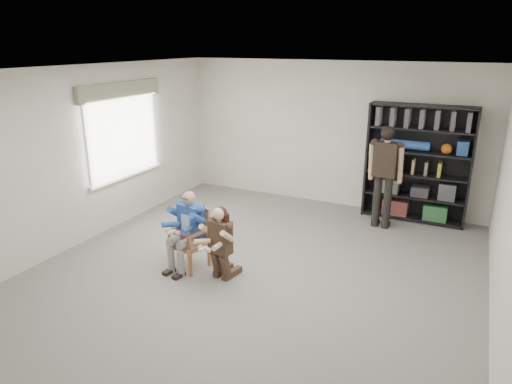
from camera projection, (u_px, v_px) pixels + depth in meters
The scene contains 8 objects.
room_shell at pixel (250, 182), 5.91m from camera, with size 6.00×7.00×2.80m, color beige, non-canonical shape.
floor at pixel (250, 278), 6.36m from camera, with size 6.00×7.00×0.01m, color slate.
window_left at pixel (124, 132), 7.92m from camera, with size 0.16×2.00×1.75m, color white, non-canonical shape.
armchair at pixel (189, 239), 6.52m from camera, with size 0.52×0.50×0.89m, color #925D34, non-canonical shape.
seated_man at pixel (188, 230), 6.48m from camera, with size 0.50×0.70×1.16m, color #2E4C9C, non-canonical shape.
kneeling_woman at pixel (219, 244), 6.15m from camera, with size 0.45×0.71×1.06m, color #322116, non-canonical shape.
bookshelf at pixel (417, 164), 8.12m from camera, with size 1.80×0.38×2.10m, color black, non-canonical shape.
standing_man at pixel (384, 178), 7.82m from camera, with size 0.55×0.31×1.79m, color black, non-canonical shape.
Camera 1 is at (2.54, -5.05, 3.13)m, focal length 32.00 mm.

